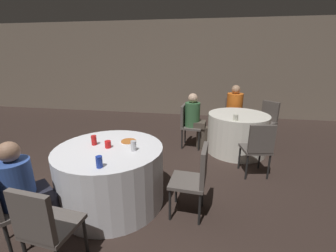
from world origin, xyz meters
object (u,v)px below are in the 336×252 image
chair_far_northeast (267,118)px  pizza_plate_near (129,141)px  chair_near_southwest (8,201)px  soda_can_silver (133,146)px  chair_far_west (188,122)px  person_blue_shirt (28,192)px  chair_far_north (233,113)px  soda_can_red (94,140)px  table_near (111,175)px  chair_far_south (258,145)px  chair_near_south (44,224)px  person_green_jacket (196,121)px  soda_can_blue (99,162)px  chair_near_east (196,175)px  person_orange_shirt (234,111)px  table_far (237,133)px

chair_far_northeast → pizza_plate_near: size_ratio=4.18×
chair_near_southwest → pizza_plate_near: size_ratio=4.18×
soda_can_silver → chair_far_northeast: bearing=51.1°
chair_far_west → person_blue_shirt: size_ratio=0.80×
chair_far_north → soda_can_red: size_ratio=7.22×
chair_near_southwest → chair_far_northeast: same height
table_near → chair_far_south: (1.96, 0.96, 0.15)m
chair_near_south → chair_far_north: same height
person_blue_shirt → soda_can_red: bearing=104.4°
person_green_jacket → chair_far_northeast: bearing=117.7°
table_near → person_green_jacket: size_ratio=1.18×
chair_far_south → person_green_jacket: 1.44m
person_green_jacket → soda_can_blue: bearing=-13.6°
chair_far_north → chair_far_northeast: bearing=157.9°
chair_far_west → chair_far_northeast: bearing=115.1°
soda_can_silver → soda_can_red: 0.55m
chair_far_northeast → chair_near_southwest: bearing=93.1°
chair_near_south → soda_can_silver: bearing=73.1°
chair_near_east → person_orange_shirt: 2.92m
chair_far_north → soda_can_blue: 3.79m
chair_near_east → chair_near_southwest: (-1.72, -0.78, 0.00)m
chair_far_west → soda_can_blue: 2.61m
chair_near_east → chair_near_southwest: 1.89m
person_green_jacket → soda_can_silver: person_green_jacket is taller
chair_near_southwest → soda_can_red: size_ratio=7.22×
chair_far_south → table_far: bearing=90.0°
table_near → person_blue_shirt: (-0.55, -0.72, 0.17)m
chair_near_east → chair_far_north: (0.71, 2.98, 0.00)m
table_far → soda_can_silver: bearing=-126.4°
chair_far_south → chair_near_east: bearing=-141.6°
chair_near_east → chair_far_west: bearing=11.6°
soda_can_red → person_green_jacket: bearing=58.6°
person_orange_shirt → person_blue_shirt: bearing=56.9°
pizza_plate_near → soda_can_blue: 0.71m
chair_near_east → chair_far_west: 2.11m
chair_far_south → chair_far_northeast: bearing=62.0°
person_orange_shirt → person_green_jacket: (-0.82, -0.75, -0.06)m
chair_far_north → soda_can_blue: bearing=64.6°
chair_far_northeast → person_blue_shirt: bearing=92.9°
person_orange_shirt → soda_can_silver: (-1.46, -2.78, 0.21)m
chair_near_south → soda_can_silver: 1.17m
soda_can_red → person_orange_shirt: bearing=53.4°
chair_near_east → chair_near_south: 1.54m
chair_near_east → soda_can_blue: (-0.95, -0.41, 0.29)m
table_far → chair_near_southwest: (-2.42, -2.78, 0.15)m
soda_can_red → chair_far_north: bearing=54.9°
chair_near_south → chair_far_south: bearing=50.3°
chair_far_south → soda_can_red: bearing=-168.5°
soda_can_red → chair_far_south: bearing=22.6°
chair_near_east → soda_can_silver: bearing=90.4°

